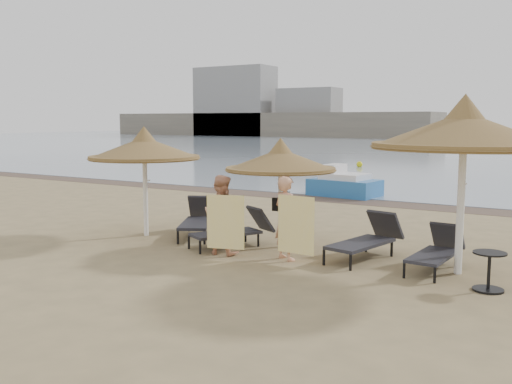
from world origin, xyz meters
TOP-DOWN VIEW (x-y plane):
  - ground at (0.00, 0.00)m, footprint 160.00×160.00m
  - wet_sand_strip at (0.00, 9.40)m, footprint 200.00×1.60m
  - far_shore at (-25.10, 77.82)m, footprint 150.00×54.80m
  - palapa_left at (-3.67, 1.09)m, footprint 2.71×2.71m
  - palapa_center at (-0.23, 1.67)m, footprint 2.47×2.47m
  - palapa_right at (3.67, 1.42)m, footprint 3.33×3.33m
  - lounger_far_left at (-2.63, 1.83)m, footprint 1.55×2.12m
  - lounger_near_left at (-1.12, 1.23)m, footprint 1.46×1.99m
  - lounger_near_right at (1.81, 1.72)m, footprint 1.08×2.15m
  - lounger_far_right at (3.25, 1.57)m, footprint 0.74×1.88m
  - side_table at (4.34, 0.57)m, footprint 0.55×0.55m
  - person_left at (-1.00, 0.46)m, footprint 0.93×0.63m
  - person_right at (0.43, 0.70)m, footprint 1.09×0.92m
  - towel_left at (-0.65, 0.11)m, footprint 0.77×0.25m
  - towel_right at (0.78, 0.45)m, footprint 0.82×0.07m
  - bag_patterned at (-0.23, 1.85)m, footprint 0.27×0.15m
  - bag_dark at (-0.23, 1.51)m, footprint 0.21×0.09m
  - pedal_boat at (-2.34, 10.50)m, footprint 2.67×1.76m
  - buoy_left at (-6.50, 23.07)m, footprint 0.36×0.36m

SIDE VIEW (x-z plane):
  - ground at x=0.00m, z-range 0.00..0.00m
  - wet_sand_strip at x=0.00m, z-range 0.00..0.01m
  - buoy_left at x=-6.50m, z-range 0.00..0.36m
  - side_table at x=4.34m, z-range -0.02..0.64m
  - lounger_far_right at x=3.25m, z-range -0.04..0.78m
  - lounger_near_left at x=-1.12m, z-range -0.04..0.82m
  - lounger_far_left at x=-2.63m, z-range -0.05..0.87m
  - lounger_near_right at x=1.81m, z-range -0.05..0.87m
  - pedal_boat at x=-2.34m, z-range -0.15..1.02m
  - towel_left at x=-0.65m, z-range 0.21..1.32m
  - towel_right at x=0.78m, z-range 0.22..1.37m
  - person_left at x=-1.00m, z-range 0.00..1.96m
  - bag_dark at x=-0.23m, z-range 0.84..1.13m
  - person_right at x=0.43m, z-range 0.00..2.00m
  - bag_patterned at x=-0.23m, z-range 0.91..1.24m
  - palapa_center at x=-0.23m, z-range 0.73..3.17m
  - palapa_left at x=-3.67m, z-range 0.80..3.49m
  - palapa_right at x=3.67m, z-range 0.98..4.28m
  - far_shore at x=-25.10m, z-range -3.09..8.91m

